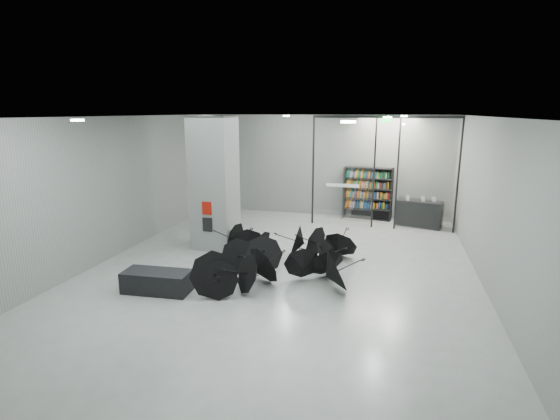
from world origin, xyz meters
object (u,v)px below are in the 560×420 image
(bench, at_px, (157,281))
(umbrella_cluster, at_px, (278,262))
(column, at_px, (214,183))
(shop_counter, at_px, (419,214))
(bookshelf, at_px, (368,193))

(bench, height_order, umbrella_cluster, umbrella_cluster)
(column, bearing_deg, umbrella_cluster, -35.35)
(bench, distance_m, umbrella_cluster, 3.05)
(shop_counter, bearing_deg, bookshelf, 174.41)
(bench, height_order, bookshelf, bookshelf)
(bench, xyz_separation_m, bookshelf, (4.31, 8.34, 0.76))
(bench, relative_size, bookshelf, 0.77)
(shop_counter, bearing_deg, column, -132.67)
(shop_counter, bearing_deg, umbrella_cluster, -108.67)
(bookshelf, relative_size, shop_counter, 1.27)
(bench, distance_m, shop_counter, 9.86)
(column, xyz_separation_m, umbrella_cluster, (2.48, -1.76, -1.69))
(column, distance_m, umbrella_cluster, 3.48)
(column, relative_size, umbrella_cluster, 0.89)
(bookshelf, distance_m, umbrella_cluster, 6.81)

